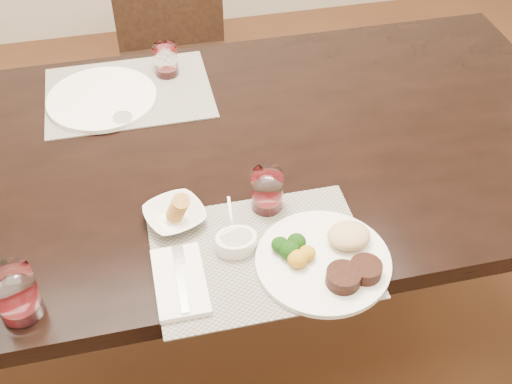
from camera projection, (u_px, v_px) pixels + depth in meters
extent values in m
plane|color=#422415|center=(224.00, 320.00, 2.16)|extent=(4.50, 4.50, 0.00)
cube|color=black|center=(215.00, 156.00, 1.65)|extent=(2.00, 1.00, 0.05)
cube|color=black|center=(445.00, 125.00, 2.36)|extent=(0.08, 0.08, 0.70)
cube|color=black|center=(179.00, 74.00, 2.45)|extent=(0.42, 0.42, 0.04)
cube|color=black|center=(144.00, 155.00, 2.46)|extent=(0.04, 0.04, 0.41)
cube|color=black|center=(236.00, 142.00, 2.51)|extent=(0.04, 0.04, 0.41)
cube|color=black|center=(135.00, 101.00, 2.71)|extent=(0.04, 0.04, 0.41)
cube|color=black|center=(219.00, 90.00, 2.77)|extent=(0.04, 0.04, 0.41)
cube|color=gray|center=(261.00, 255.00, 1.38)|extent=(0.46, 0.34, 0.00)
cube|color=gray|center=(129.00, 93.00, 1.81)|extent=(0.46, 0.34, 0.00)
cylinder|color=white|center=(323.00, 261.00, 1.35)|extent=(0.29, 0.29, 0.01)
cylinder|color=black|center=(343.00, 277.00, 1.30)|extent=(0.07, 0.07, 0.03)
cylinder|color=black|center=(366.00, 269.00, 1.31)|extent=(0.07, 0.07, 0.03)
ellipsoid|color=tan|center=(349.00, 236.00, 1.37)|extent=(0.09, 0.08, 0.04)
ellipsoid|color=#11410C|center=(290.00, 250.00, 1.34)|extent=(0.05, 0.05, 0.04)
ellipsoid|color=orange|center=(298.00, 259.00, 1.33)|extent=(0.04, 0.04, 0.03)
cube|color=white|center=(180.00, 281.00, 1.31)|extent=(0.10, 0.19, 0.01)
cube|color=white|center=(181.00, 287.00, 1.29)|extent=(0.02, 0.13, 0.01)
cube|color=white|center=(178.00, 254.00, 1.36)|extent=(0.02, 0.05, 0.00)
cube|color=white|center=(312.00, 234.00, 1.42)|extent=(0.06, 0.12, 0.00)
cube|color=black|center=(326.00, 268.00, 1.34)|extent=(0.05, 0.09, 0.01)
imported|color=white|center=(175.00, 216.00, 1.44)|extent=(0.16, 0.16, 0.03)
cylinder|color=#AA7435|center=(174.00, 209.00, 1.42)|extent=(0.04, 0.05, 0.04)
cylinder|color=white|center=(236.00, 242.00, 1.38)|extent=(0.09, 0.09, 0.04)
cylinder|color=#0C360C|center=(236.00, 239.00, 1.37)|extent=(0.07, 0.07, 0.01)
cube|color=white|center=(230.00, 212.00, 1.40)|extent=(0.01, 0.06, 0.04)
cylinder|color=white|center=(267.00, 190.00, 1.45)|extent=(0.07, 0.07, 0.10)
cylinder|color=#3A0508|center=(267.00, 202.00, 1.47)|extent=(0.06, 0.06, 0.02)
cylinder|color=white|center=(102.00, 99.00, 1.78)|extent=(0.30, 0.30, 0.01)
cylinder|color=white|center=(166.00, 60.00, 1.84)|extent=(0.07, 0.07, 0.09)
cylinder|color=#3A0508|center=(167.00, 70.00, 1.87)|extent=(0.06, 0.06, 0.02)
cylinder|color=white|center=(16.00, 294.00, 1.23)|extent=(0.08, 0.08, 0.12)
cylinder|color=#3A0508|center=(22.00, 307.00, 1.26)|extent=(0.07, 0.07, 0.03)
cylinder|color=white|center=(123.00, 120.00, 1.70)|extent=(0.05, 0.05, 0.02)
cylinder|color=silver|center=(123.00, 122.00, 1.71)|extent=(0.04, 0.04, 0.01)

